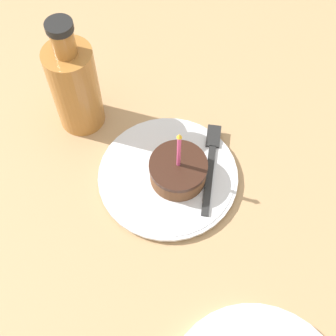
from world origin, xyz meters
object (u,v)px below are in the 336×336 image
(fork, at_px, (211,162))
(bottle, at_px, (75,85))
(plate, at_px, (168,176))
(cake_slice, at_px, (180,171))

(fork, relative_size, bottle, 0.76)
(bottle, bearing_deg, fork, -175.56)
(plate, xyz_separation_m, cake_slice, (-0.02, -0.00, 0.03))
(fork, bearing_deg, cake_slice, 57.83)
(plate, bearing_deg, cake_slice, -170.38)
(plate, distance_m, bottle, 0.22)
(bottle, bearing_deg, cake_slice, 171.60)
(cake_slice, bearing_deg, bottle, -8.40)
(cake_slice, relative_size, bottle, 0.56)
(cake_slice, relative_size, fork, 0.73)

